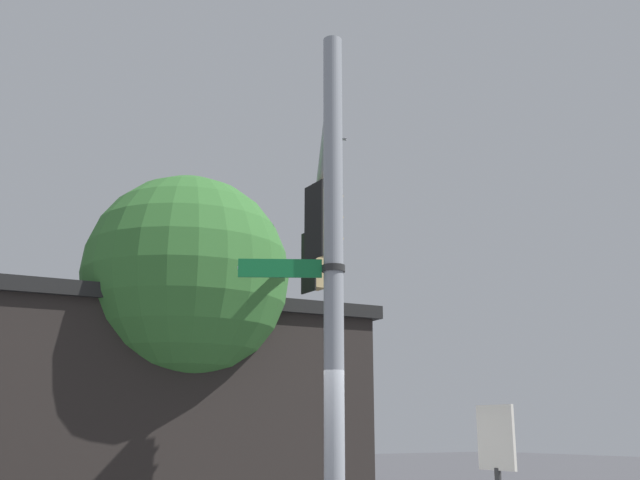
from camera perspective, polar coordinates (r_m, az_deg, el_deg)
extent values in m
cylinder|color=gray|center=(8.80, 1.05, -4.39)|extent=(0.24, 0.24, 6.70)
cylinder|color=gray|center=(12.73, 0.07, 3.91)|extent=(6.14, 3.42, 0.19)
cylinder|color=black|center=(11.95, 0.23, 4.20)|extent=(0.08, 0.08, 0.18)
cube|color=tan|center=(11.77, 0.23, 1.36)|extent=(0.36, 0.30, 1.05)
sphere|color=red|center=(11.96, 1.01, 2.85)|extent=(0.22, 0.22, 0.22)
cube|color=tan|center=(12.00, 1.09, 3.29)|extent=(0.24, 0.20, 0.03)
sphere|color=brown|center=(11.86, 1.01, 1.23)|extent=(0.22, 0.22, 0.22)
cube|color=tan|center=(11.90, 1.09, 1.68)|extent=(0.24, 0.20, 0.03)
sphere|color=#0F4C19|center=(11.78, 1.02, -0.41)|extent=(0.22, 0.22, 0.22)
cube|color=tan|center=(11.81, 1.10, 0.05)|extent=(0.24, 0.20, 0.03)
cube|color=black|center=(11.69, -0.48, 1.47)|extent=(0.54, 0.03, 1.22)
cylinder|color=black|center=(14.77, -0.29, 0.61)|extent=(0.08, 0.08, 0.18)
cube|color=tan|center=(14.62, -0.30, -1.73)|extent=(0.36, 0.30, 1.05)
sphere|color=red|center=(14.80, 0.33, -0.48)|extent=(0.22, 0.22, 0.22)
cube|color=tan|center=(14.83, 0.40, -0.12)|extent=(0.24, 0.20, 0.03)
sphere|color=brown|center=(14.72, 0.34, -1.81)|extent=(0.22, 0.22, 0.22)
cube|color=tan|center=(14.75, 0.40, -1.44)|extent=(0.24, 0.20, 0.03)
sphere|color=#0F4C19|center=(14.65, 0.34, -3.14)|extent=(0.22, 0.22, 0.22)
cube|color=tan|center=(14.68, 0.40, -2.77)|extent=(0.24, 0.20, 0.03)
cube|color=black|center=(14.54, -0.88, -1.65)|extent=(0.54, 0.03, 1.22)
cube|color=#147238|center=(8.85, -3.06, -2.17)|extent=(0.50, 0.89, 0.22)
cube|color=white|center=(8.84, -3.11, -2.16)|extent=(0.48, 0.88, 0.04)
cylinder|color=#262626|center=(8.86, 1.04, -2.21)|extent=(0.28, 0.28, 0.08)
ellipsoid|color=gray|center=(16.64, 1.76, 7.71)|extent=(0.20, 0.16, 0.06)
cube|color=gray|center=(16.62, 1.72, 7.77)|extent=(0.18, 0.25, 0.08)
cube|color=gray|center=(16.66, 1.79, 7.72)|extent=(0.18, 0.25, 0.04)
cube|color=#282321|center=(19.05, -15.20, -12.75)|extent=(8.00, 10.32, 4.34)
cube|color=black|center=(22.99, -17.38, -12.22)|extent=(1.53, 8.95, 0.30)
cube|color=black|center=(19.23, -14.75, -5.84)|extent=(8.32, 10.74, 0.30)
cylinder|color=#4C3823|center=(16.31, -10.69, -14.33)|extent=(0.26, 0.26, 3.48)
sphere|color=#387533|center=(16.62, -10.17, -2.84)|extent=(4.49, 4.49, 4.49)
cube|color=silver|center=(9.45, 13.27, -14.44)|extent=(0.60, 0.04, 0.76)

